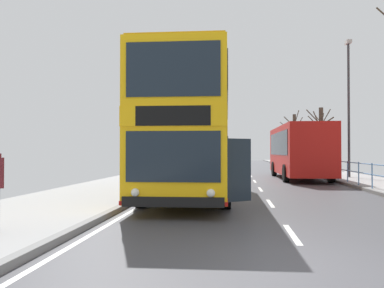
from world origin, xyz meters
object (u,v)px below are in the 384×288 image
Objects in this scene: street_lamp_far_side at (349,98)px; bare_tree_far_02 at (294,138)px; background_bus_far_lane at (299,150)px; double_decker_bus_main at (192,131)px; bare_tree_far_01 at (321,136)px.

bare_tree_far_02 is at bearing 90.29° from street_lamp_far_side.
street_lamp_far_side is (2.84, -0.36, 3.08)m from background_bus_far_lane.
street_lamp_far_side is at bearing -89.71° from bare_tree_far_02.
street_lamp_far_side reaches higher than double_decker_bus_main.
double_decker_bus_main is 1.31× the size of street_lamp_far_side.
double_decker_bus_main is at bearing -104.81° from bare_tree_far_02.
street_lamp_far_side is 20.94m from bare_tree_far_02.
bare_tree_far_02 is (2.73, 20.51, 1.38)m from background_bus_far_lane.
double_decker_bus_main is 11.68m from background_bus_far_lane.
street_lamp_far_side reaches higher than background_bus_far_lane.
bare_tree_far_01 is at bearing 67.29° from double_decker_bus_main.
background_bus_far_lane is 20.74m from bare_tree_far_02.
bare_tree_far_02 is (-0.11, 20.87, -1.70)m from street_lamp_far_side.
bare_tree_far_02 is at bearing 82.41° from background_bus_far_lane.
background_bus_far_lane is at bearing -107.90° from bare_tree_far_01.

